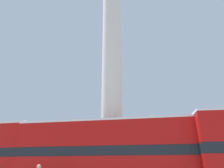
{
  "coord_description": "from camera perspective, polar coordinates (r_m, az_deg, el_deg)",
  "views": [
    {
      "loc": [
        4.21,
        -18.12,
        1.47
      ],
      "look_at": [
        0.0,
        0.0,
        8.56
      ],
      "focal_mm": 35.0,
      "sensor_mm": 36.0,
      "label": 1
    }
  ],
  "objects": [
    {
      "name": "monument_column",
      "position": [
        19.41,
        0.0,
        -4.23
      ],
      "size": [
        5.32,
        5.32,
        21.36
      ],
      "color": "beige",
      "rests_on": "ground_plane"
    },
    {
      "name": "bus_a",
      "position": [
        13.92,
        -1.61,
        -17.41
      ],
      "size": [
        10.79,
        2.99,
        4.17
      ],
      "rotation": [
        0.0,
        0.0,
        0.03
      ],
      "color": "#A80F0C",
      "rests_on": "ground_plane"
    },
    {
      "name": "street_lamp",
      "position": [
        16.01,
        10.86,
        -15.81
      ],
      "size": [
        0.41,
        0.41,
        5.06
      ],
      "color": "black",
      "rests_on": "ground_plane"
    }
  ]
}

